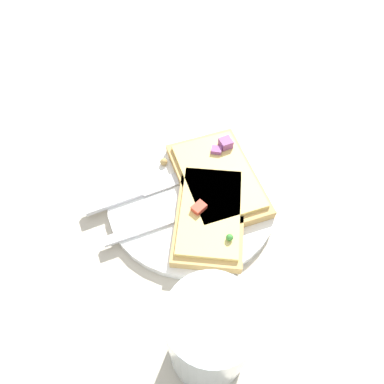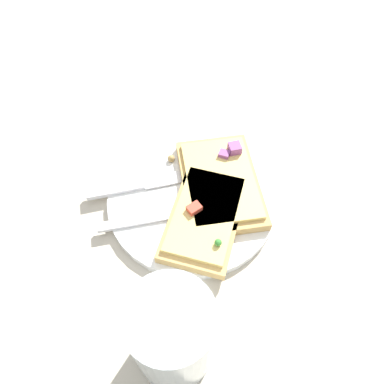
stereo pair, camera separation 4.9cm
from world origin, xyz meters
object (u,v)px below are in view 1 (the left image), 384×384
Objects in this scene: fork at (187,214)px; knife at (147,189)px; pizza_slice_main at (218,178)px; pizza_slice_corner at (210,214)px; drinking_glass at (209,336)px; plate at (192,199)px.

fork is 0.95× the size of knife.
knife is 0.96× the size of pizza_slice_main.
knife is at bearing 78.72° from pizza_slice_main.
pizza_slice_main reaches higher than pizza_slice_corner.
knife is 0.22m from drinking_glass.
pizza_slice_main is at bearing 30.43° from fork.
plate is at bearing 56.96° from fork.
pizza_slice_main is at bearing -156.16° from drinking_glass.
plate is 0.04m from pizza_slice_main.
pizza_slice_main is at bearing -6.42° from pizza_slice_corner.
pizza_slice_main is (-0.07, 0.01, 0.01)m from fork.
fork is 0.91× the size of pizza_slice_main.
pizza_slice_corner is 1.29× the size of drinking_glass.
pizza_slice_corner is (0.02, 0.04, 0.02)m from plate.
plate is 1.31× the size of knife.
fork is 0.07m from knife.
pizza_slice_corner is (0.06, 0.02, -0.00)m from pizza_slice_main.
drinking_glass reaches higher than fork.
drinking_glass is (0.14, 0.17, 0.05)m from knife.
fork is 0.03m from pizza_slice_corner.
plate is 1.75× the size of drinking_glass.
pizza_slice_main is at bearing -15.75° from knife.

